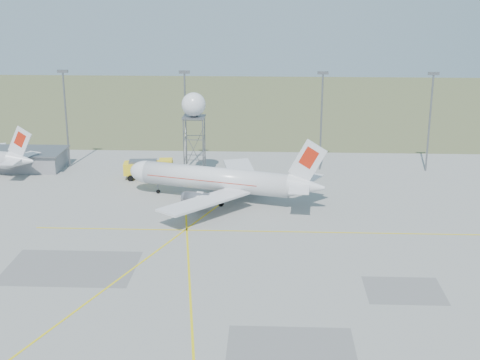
{
  "coord_description": "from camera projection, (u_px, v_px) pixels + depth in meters",
  "views": [
    {
      "loc": [
        7.28,
        -69.03,
        38.92
      ],
      "look_at": [
        2.45,
        40.0,
        5.43
      ],
      "focal_mm": 50.0,
      "sensor_mm": 36.0,
      "label": 1
    }
  ],
  "objects": [
    {
      "name": "ground",
      "position": [
        204.0,
        325.0,
        77.65
      ],
      "size": [
        400.0,
        400.0,
        0.0
      ],
      "primitive_type": "plane",
      "color": "#999A95",
      "rests_on": "ground"
    },
    {
      "name": "radar_tower",
      "position": [
        194.0,
        130.0,
        131.91
      ],
      "size": [
        4.74,
        4.74,
        17.15
      ],
      "color": "slate",
      "rests_on": "ground"
    },
    {
      "name": "grass_strip",
      "position": [
        246.0,
        104.0,
        211.36
      ],
      "size": [
        400.0,
        120.0,
        0.03
      ],
      "primitive_type": "cube",
      "color": "#495B32",
      "rests_on": "ground"
    },
    {
      "name": "building_grey",
      "position": [
        19.0,
        159.0,
        140.1
      ],
      "size": [
        19.0,
        10.0,
        3.9
      ],
      "color": "gray",
      "rests_on": "ground"
    },
    {
      "name": "airliner_main",
      "position": [
        219.0,
        180.0,
        119.61
      ],
      "size": [
        36.55,
        34.65,
        12.63
      ],
      "rotation": [
        0.0,
        0.0,
        2.86
      ],
      "color": "silver",
      "rests_on": "ground"
    },
    {
      "name": "mast_b",
      "position": [
        185.0,
        112.0,
        137.57
      ],
      "size": [
        2.2,
        0.5,
        20.5
      ],
      "color": "slate",
      "rests_on": "ground"
    },
    {
      "name": "mast_d",
      "position": [
        430.0,
        114.0,
        135.45
      ],
      "size": [
        2.2,
        0.5,
        20.5
      ],
      "color": "slate",
      "rests_on": "ground"
    },
    {
      "name": "mast_c",
      "position": [
        322.0,
        113.0,
        136.38
      ],
      "size": [
        2.2,
        0.5,
        20.5
      ],
      "color": "slate",
      "rests_on": "ground"
    },
    {
      "name": "fire_truck",
      "position": [
        150.0,
        169.0,
        133.21
      ],
      "size": [
        9.95,
        4.61,
        3.88
      ],
      "rotation": [
        0.0,
        0.0,
        0.09
      ],
      "color": "yellow",
      "rests_on": "ground"
    },
    {
      "name": "mast_a",
      "position": [
        66.0,
        110.0,
        138.63
      ],
      "size": [
        2.2,
        0.5,
        20.5
      ],
      "color": "slate",
      "rests_on": "ground"
    }
  ]
}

